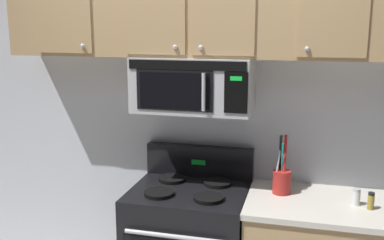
# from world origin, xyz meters

# --- Properties ---
(back_wall) EXTENTS (5.20, 0.10, 2.70)m
(back_wall) POSITION_xyz_m (0.00, 0.79, 1.35)
(back_wall) COLOR silver
(back_wall) RESTS_ON ground_plane
(over_range_microwave) EXTENTS (0.76, 0.43, 0.35)m
(over_range_microwave) POSITION_xyz_m (-0.00, 0.54, 1.58)
(over_range_microwave) COLOR #B7BABF
(upper_cabinets) EXTENTS (2.50, 0.36, 0.55)m
(upper_cabinets) POSITION_xyz_m (-0.00, 0.57, 2.02)
(upper_cabinets) COLOR tan
(utensil_crock_red) EXTENTS (0.11, 0.13, 0.38)m
(utensil_crock_red) POSITION_xyz_m (0.58, 0.51, 1.00)
(utensil_crock_red) COLOR red
(utensil_crock_red) RESTS_ON counter_segment
(salt_shaker) EXTENTS (0.05, 0.05, 0.10)m
(salt_shaker) POSITION_xyz_m (1.03, 0.42, 0.95)
(salt_shaker) COLOR white
(salt_shaker) RESTS_ON counter_segment
(spice_jar) EXTENTS (0.04, 0.04, 0.10)m
(spice_jar) POSITION_xyz_m (1.10, 0.38, 0.95)
(spice_jar) COLOR olive
(spice_jar) RESTS_ON counter_segment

